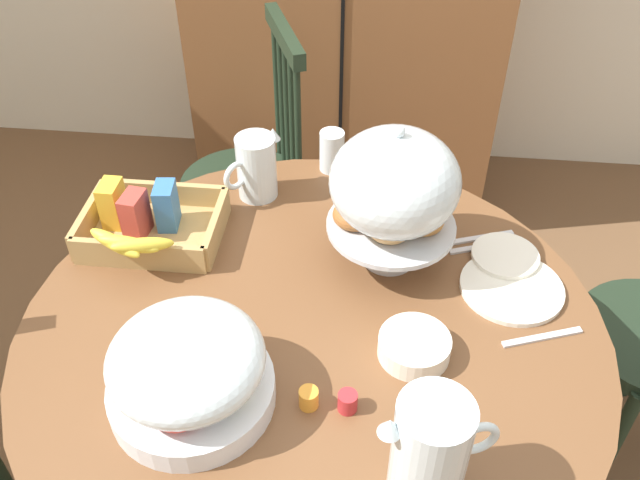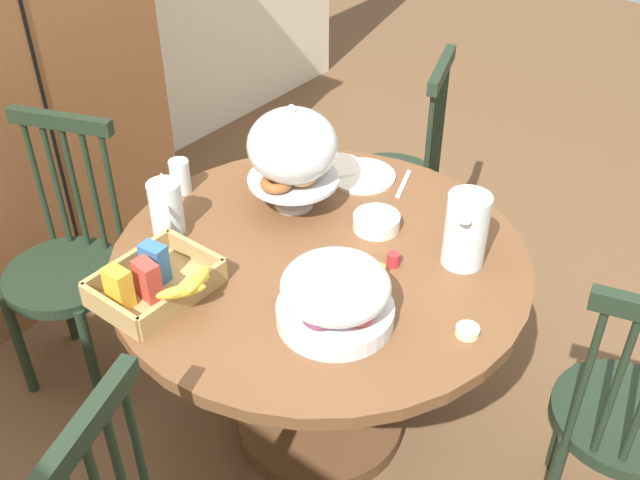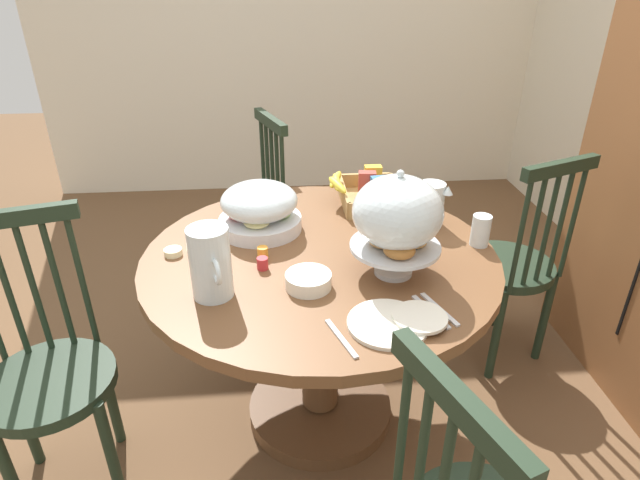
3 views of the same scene
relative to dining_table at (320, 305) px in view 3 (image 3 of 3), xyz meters
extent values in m
plane|color=brown|center=(-0.03, -0.01, -0.53)|extent=(10.00, 10.00, 0.00)
cube|color=silver|center=(-2.46, 0.35, 0.77)|extent=(0.06, 4.32, 2.60)
cylinder|color=brown|center=(0.00, 0.00, 0.19)|extent=(1.19, 1.19, 0.04)
cylinder|color=brown|center=(0.00, 0.00, -0.14)|extent=(0.14, 0.14, 0.63)
cylinder|color=brown|center=(0.00, 0.00, -0.50)|extent=(0.56, 0.56, 0.06)
cylinder|color=#1E2D1E|center=(-0.84, -0.31, -0.08)|extent=(0.40, 0.40, 0.04)
cylinder|color=#1E2D1E|center=(-0.93, -0.48, -0.30)|extent=(0.04, 0.04, 0.45)
cylinder|color=#1E2D1E|center=(-0.66, -0.39, -0.30)|extent=(0.04, 0.04, 0.45)
cylinder|color=#1E2D1E|center=(-1.02, -0.22, -0.30)|extent=(0.04, 0.04, 0.45)
cylinder|color=#1E2D1E|center=(-0.76, -0.13, -0.30)|extent=(0.04, 0.04, 0.45)
cylinder|color=#1E2D1E|center=(-1.03, -0.20, 0.16)|extent=(0.02, 0.02, 0.48)
cylinder|color=#1E2D1E|center=(-0.96, -0.18, 0.16)|extent=(0.02, 0.02, 0.48)
cylinder|color=#1E2D1E|center=(-0.90, -0.15, 0.16)|extent=(0.02, 0.02, 0.48)
cylinder|color=#1E2D1E|center=(-0.83, -0.13, 0.16)|extent=(0.02, 0.02, 0.48)
cylinder|color=#1E2D1E|center=(-0.77, -0.11, 0.16)|extent=(0.02, 0.02, 0.48)
cube|color=#1E2D1E|center=(-0.90, -0.15, 0.42)|extent=(0.35, 0.16, 0.05)
cylinder|color=#1E2D1E|center=(0.24, -0.87, -0.08)|extent=(0.40, 0.40, 0.04)
cylinder|color=#1E2D1E|center=(0.33, -0.69, -0.30)|extent=(0.04, 0.04, 0.45)
cylinder|color=#1E2D1E|center=(0.14, -1.04, -0.30)|extent=(0.04, 0.04, 0.45)
cylinder|color=#1E2D1E|center=(0.06, -0.77, -0.30)|extent=(0.04, 0.04, 0.45)
cylinder|color=#1E2D1E|center=(0.10, -0.98, 0.16)|extent=(0.02, 0.02, 0.48)
cylinder|color=#1E2D1E|center=(0.08, -0.91, 0.16)|extent=(0.02, 0.02, 0.48)
cylinder|color=#1E2D1E|center=(0.06, -0.84, 0.16)|extent=(0.02, 0.02, 0.48)
cylinder|color=#1E2D1E|center=(0.05, -0.77, 0.16)|extent=(0.02, 0.02, 0.48)
cube|color=#1E2D1E|center=(0.08, -0.91, 0.42)|extent=(0.13, 0.36, 0.05)
cylinder|color=#1E2D1E|center=(0.83, 0.13, 0.16)|extent=(0.02, 0.02, 0.48)
cylinder|color=#1E2D1E|center=(0.77, 0.11, 0.16)|extent=(0.02, 0.02, 0.48)
cube|color=#1E2D1E|center=(0.90, 0.15, 0.42)|extent=(0.35, 0.16, 0.05)
cylinder|color=#1E2D1E|center=(-0.33, 0.83, -0.08)|extent=(0.40, 0.40, 0.04)
cylinder|color=#1E2D1E|center=(-0.51, 0.91, -0.30)|extent=(0.04, 0.04, 0.45)
cylinder|color=#1E2D1E|center=(-0.41, 0.65, -0.30)|extent=(0.04, 0.04, 0.45)
cylinder|color=#1E2D1E|center=(-0.25, 1.02, -0.30)|extent=(0.04, 0.04, 0.45)
cylinder|color=#1E2D1E|center=(-0.15, 0.76, -0.30)|extent=(0.04, 0.04, 0.45)
cylinder|color=#1E2D1E|center=(-0.23, 1.02, 0.16)|extent=(0.02, 0.02, 0.48)
cylinder|color=#1E2D1E|center=(-0.21, 0.96, 0.16)|extent=(0.02, 0.02, 0.48)
cylinder|color=#1E2D1E|center=(-0.18, 0.89, 0.16)|extent=(0.02, 0.02, 0.48)
cylinder|color=#1E2D1E|center=(-0.15, 0.83, 0.16)|extent=(0.02, 0.02, 0.48)
cylinder|color=#1E2D1E|center=(-0.13, 0.76, 0.16)|extent=(0.02, 0.02, 0.48)
cube|color=#1E2D1E|center=(-0.18, 0.89, 0.42)|extent=(0.17, 0.35, 0.05)
cylinder|color=silver|center=(0.15, 0.22, 0.22)|extent=(0.12, 0.12, 0.02)
cylinder|color=silver|center=(0.15, 0.22, 0.26)|extent=(0.03, 0.03, 0.09)
cylinder|color=silver|center=(0.15, 0.22, 0.31)|extent=(0.28, 0.28, 0.01)
torus|color=#B27033|center=(0.21, 0.22, 0.33)|extent=(0.10, 0.10, 0.03)
torus|color=#D19347|center=(0.15, 0.27, 0.33)|extent=(0.10, 0.10, 0.03)
torus|color=#935628|center=(0.07, 0.22, 0.33)|extent=(0.10, 0.10, 0.03)
torus|color=tan|center=(0.14, 0.18, 0.33)|extent=(0.10, 0.10, 0.03)
ellipsoid|color=silver|center=(0.15, 0.22, 0.43)|extent=(0.27, 0.27, 0.22)
sphere|color=silver|center=(0.15, 0.22, 0.55)|extent=(0.02, 0.02, 0.02)
cylinder|color=silver|center=(-0.19, -0.20, 0.24)|extent=(0.30, 0.30, 0.05)
ellipsoid|color=beige|center=(-0.13, -0.21, 0.28)|extent=(0.09, 0.09, 0.03)
ellipsoid|color=#8CBF59|center=(-0.20, -0.13, 0.28)|extent=(0.09, 0.09, 0.03)
ellipsoid|color=#6B2D4C|center=(-0.26, -0.21, 0.28)|extent=(0.09, 0.09, 0.03)
ellipsoid|color=#CC3D33|center=(-0.20, -0.27, 0.28)|extent=(0.09, 0.09, 0.03)
ellipsoid|color=silver|center=(-0.19, -0.20, 0.33)|extent=(0.28, 0.28, 0.13)
cylinder|color=silver|center=(0.22, -0.33, 0.32)|extent=(0.12, 0.12, 0.22)
cylinder|color=orange|center=(0.22, -0.33, 0.29)|extent=(0.11, 0.11, 0.15)
cone|color=silver|center=(0.15, -0.36, 0.41)|extent=(0.05, 0.05, 0.03)
torus|color=silver|center=(0.29, -0.31, 0.33)|extent=(0.07, 0.04, 0.07)
cylinder|color=silver|center=(-0.18, 0.42, 0.30)|extent=(0.10, 0.10, 0.16)
cylinder|color=white|center=(-0.18, 0.42, 0.27)|extent=(0.09, 0.09, 0.11)
cone|color=silver|center=(-0.15, 0.47, 0.36)|extent=(0.05, 0.05, 0.03)
torus|color=silver|center=(-0.22, 0.37, 0.30)|extent=(0.06, 0.07, 0.07)
cube|color=tan|center=(-0.40, 0.24, 0.22)|extent=(0.30, 0.22, 0.01)
cube|color=tan|center=(-0.40, 0.13, 0.25)|extent=(0.30, 0.02, 0.07)
cube|color=tan|center=(-0.40, 0.35, 0.25)|extent=(0.30, 0.02, 0.07)
cube|color=tan|center=(-0.55, 0.24, 0.25)|extent=(0.02, 0.22, 0.07)
cube|color=tan|center=(-0.25, 0.24, 0.25)|extent=(0.02, 0.22, 0.07)
cube|color=gold|center=(-0.49, 0.26, 0.28)|extent=(0.04, 0.07, 0.11)
cube|color=#B23D33|center=(-0.43, 0.23, 0.28)|extent=(0.05, 0.07, 0.11)
cube|color=#336BAD|center=(-0.37, 0.27, 0.28)|extent=(0.05, 0.07, 0.11)
ellipsoid|color=yellow|center=(-0.43, 0.10, 0.31)|extent=(0.14, 0.08, 0.05)
ellipsoid|color=yellow|center=(-0.40, 0.10, 0.31)|extent=(0.13, 0.03, 0.05)
ellipsoid|color=yellow|center=(-0.37, 0.10, 0.31)|extent=(0.14, 0.08, 0.05)
cylinder|color=white|center=(0.41, 0.15, 0.22)|extent=(0.22, 0.22, 0.01)
cylinder|color=white|center=(0.41, 0.24, 0.23)|extent=(0.15, 0.15, 0.01)
cylinder|color=white|center=(0.20, -0.05, 0.24)|extent=(0.14, 0.14, 0.04)
cylinder|color=silver|center=(-0.01, 0.55, 0.27)|extent=(0.06, 0.06, 0.11)
cylinder|color=beige|center=(-0.03, -0.49, 0.23)|extent=(0.06, 0.06, 0.02)
cylinder|color=#B7282D|center=(0.09, -0.19, 0.23)|extent=(0.04, 0.04, 0.04)
cylinder|color=orange|center=(0.02, -0.19, 0.23)|extent=(0.04, 0.04, 0.04)
cube|color=silver|center=(0.36, 0.28, 0.22)|extent=(0.16, 0.07, 0.01)
cube|color=silver|center=(0.35, 0.31, 0.22)|extent=(0.16, 0.07, 0.01)
cube|color=silver|center=(0.46, 0.01, 0.22)|extent=(0.16, 0.07, 0.01)
camera|label=1|loc=(0.11, -0.92, 1.25)|focal=38.22mm
camera|label=2|loc=(-1.32, -1.03, 1.50)|focal=41.65mm
camera|label=3|loc=(1.53, -0.13, 1.08)|focal=29.37mm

